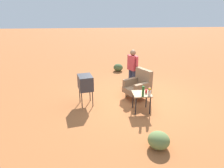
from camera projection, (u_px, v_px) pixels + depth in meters
name	position (u px, v px, depth m)	size (l,w,h in m)	color
ground_plane	(136.00, 99.00, 7.21)	(60.00, 60.00, 0.00)	#AD6033
armchair	(139.00, 85.00, 7.12)	(1.03, 1.04, 1.06)	#937047
side_table	(142.00, 96.00, 6.17)	(0.56, 0.56, 0.61)	black
tv_on_stand	(85.00, 83.00, 6.52)	(0.68, 0.56, 1.03)	black
person_standing	(132.00, 68.00, 7.63)	(0.50, 0.38, 1.64)	#2D3347
bottle_wine_green	(143.00, 91.00, 5.88)	(0.07, 0.07, 0.32)	#1E5623
soda_can_red	(146.00, 91.00, 6.14)	(0.07, 0.07, 0.12)	red
flower_vase	(149.00, 91.00, 5.91)	(0.14, 0.10, 0.27)	silver
shrub_near	(118.00, 67.00, 10.41)	(0.49, 0.49, 0.38)	#475B33
shrub_mid	(159.00, 140.00, 4.60)	(0.51, 0.51, 0.40)	olive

